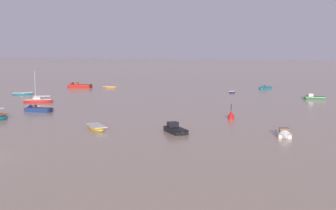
{
  "coord_description": "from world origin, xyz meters",
  "views": [
    {
      "loc": [
        34.11,
        -29.66,
        9.89
      ],
      "look_at": [
        -1.11,
        42.18,
        0.38
      ],
      "focal_mm": 50.21,
      "sensor_mm": 36.0,
      "label": 1
    }
  ],
  "objects_px": {
    "rowboat_moored_1": "(110,87)",
    "rowboat_moored_2": "(232,92)",
    "rowboat_moored_0": "(23,94)",
    "motorboat_moored_3": "(35,110)",
    "motorboat_moored_1": "(312,98)",
    "rowboat_moored_5": "(96,128)",
    "channel_buoy": "(231,116)",
    "motorboat_moored_0": "(77,86)",
    "sailboat_moored_1": "(38,101)",
    "motorboat_moored_5": "(264,88)",
    "motorboat_moored_2": "(284,135)",
    "motorboat_moored_4": "(173,130)"
  },
  "relations": [
    {
      "from": "motorboat_moored_5",
      "to": "motorboat_moored_0",
      "type": "bearing_deg",
      "value": -51.85
    },
    {
      "from": "motorboat_moored_5",
      "to": "channel_buoy",
      "type": "height_order",
      "value": "channel_buoy"
    },
    {
      "from": "motorboat_moored_4",
      "to": "channel_buoy",
      "type": "bearing_deg",
      "value": -60.19
    },
    {
      "from": "motorboat_moored_4",
      "to": "motorboat_moored_2",
      "type": "bearing_deg",
      "value": -125.69
    },
    {
      "from": "motorboat_moored_3",
      "to": "motorboat_moored_5",
      "type": "distance_m",
      "value": 61.98
    },
    {
      "from": "motorboat_moored_0",
      "to": "motorboat_moored_4",
      "type": "distance_m",
      "value": 70.38
    },
    {
      "from": "rowboat_moored_0",
      "to": "motorboat_moored_4",
      "type": "distance_m",
      "value": 56.54
    },
    {
      "from": "rowboat_moored_2",
      "to": "sailboat_moored_1",
      "type": "height_order",
      "value": "sailboat_moored_1"
    },
    {
      "from": "motorboat_moored_2",
      "to": "motorboat_moored_5",
      "type": "bearing_deg",
      "value": 176.83
    },
    {
      "from": "channel_buoy",
      "to": "motorboat_moored_5",
      "type": "bearing_deg",
      "value": 99.56
    },
    {
      "from": "rowboat_moored_0",
      "to": "sailboat_moored_1",
      "type": "height_order",
      "value": "sailboat_moored_1"
    },
    {
      "from": "rowboat_moored_2",
      "to": "motorboat_moored_3",
      "type": "bearing_deg",
      "value": 145.49
    },
    {
      "from": "motorboat_moored_3",
      "to": "rowboat_moored_5",
      "type": "height_order",
      "value": "motorboat_moored_3"
    },
    {
      "from": "motorboat_moored_3",
      "to": "motorboat_moored_4",
      "type": "relative_size",
      "value": 1.16
    },
    {
      "from": "rowboat_moored_0",
      "to": "motorboat_moored_3",
      "type": "distance_m",
      "value": 29.56
    },
    {
      "from": "motorboat_moored_4",
      "to": "rowboat_moored_5",
      "type": "height_order",
      "value": "motorboat_moored_4"
    },
    {
      "from": "motorboat_moored_0",
      "to": "sailboat_moored_1",
      "type": "height_order",
      "value": "sailboat_moored_1"
    },
    {
      "from": "motorboat_moored_0",
      "to": "rowboat_moored_5",
      "type": "relative_size",
      "value": 1.53
    },
    {
      "from": "rowboat_moored_2",
      "to": "rowboat_moored_5",
      "type": "distance_m",
      "value": 54.89
    },
    {
      "from": "motorboat_moored_3",
      "to": "channel_buoy",
      "type": "distance_m",
      "value": 31.46
    },
    {
      "from": "motorboat_moored_4",
      "to": "rowboat_moored_1",
      "type": "bearing_deg",
      "value": -7.88
    },
    {
      "from": "rowboat_moored_0",
      "to": "motorboat_moored_4",
      "type": "height_order",
      "value": "motorboat_moored_4"
    },
    {
      "from": "sailboat_moored_1",
      "to": "rowboat_moored_5",
      "type": "distance_m",
      "value": 33.25
    },
    {
      "from": "rowboat_moored_1",
      "to": "motorboat_moored_1",
      "type": "height_order",
      "value": "motorboat_moored_1"
    },
    {
      "from": "rowboat_moored_1",
      "to": "channel_buoy",
      "type": "distance_m",
      "value": 59.81
    },
    {
      "from": "rowboat_moored_1",
      "to": "motorboat_moored_2",
      "type": "distance_m",
      "value": 73.94
    },
    {
      "from": "rowboat_moored_0",
      "to": "rowboat_moored_1",
      "type": "relative_size",
      "value": 1.14
    },
    {
      "from": "sailboat_moored_1",
      "to": "channel_buoy",
      "type": "xyz_separation_m",
      "value": [
        39.07,
        -4.16,
        0.19
      ]
    },
    {
      "from": "rowboat_moored_2",
      "to": "motorboat_moored_3",
      "type": "relative_size",
      "value": 0.76
    },
    {
      "from": "motorboat_moored_3",
      "to": "rowboat_moored_5",
      "type": "bearing_deg",
      "value": 144.66
    },
    {
      "from": "motorboat_moored_4",
      "to": "channel_buoy",
      "type": "xyz_separation_m",
      "value": [
        2.92,
        12.96,
        0.19
      ]
    },
    {
      "from": "rowboat_moored_1",
      "to": "motorboat_moored_1",
      "type": "relative_size",
      "value": 0.81
    },
    {
      "from": "motorboat_moored_1",
      "to": "rowboat_moored_1",
      "type": "bearing_deg",
      "value": -21.54
    },
    {
      "from": "motorboat_moored_3",
      "to": "rowboat_moored_1",
      "type": "bearing_deg",
      "value": -79.58
    },
    {
      "from": "rowboat_moored_0",
      "to": "rowboat_moored_5",
      "type": "relative_size",
      "value": 0.94
    },
    {
      "from": "motorboat_moored_1",
      "to": "motorboat_moored_2",
      "type": "bearing_deg",
      "value": 80.21
    },
    {
      "from": "rowboat_moored_0",
      "to": "channel_buoy",
      "type": "height_order",
      "value": "channel_buoy"
    },
    {
      "from": "sailboat_moored_1",
      "to": "rowboat_moored_5",
      "type": "height_order",
      "value": "sailboat_moored_1"
    },
    {
      "from": "motorboat_moored_5",
      "to": "motorboat_moored_2",
      "type": "bearing_deg",
      "value": 34.73
    },
    {
      "from": "motorboat_moored_3",
      "to": "motorboat_moored_4",
      "type": "height_order",
      "value": "motorboat_moored_4"
    },
    {
      "from": "rowboat_moored_0",
      "to": "motorboat_moored_3",
      "type": "relative_size",
      "value": 0.84
    },
    {
      "from": "rowboat_moored_1",
      "to": "rowboat_moored_2",
      "type": "bearing_deg",
      "value": -10.18
    },
    {
      "from": "motorboat_moored_0",
      "to": "motorboat_moored_3",
      "type": "relative_size",
      "value": 1.36
    },
    {
      "from": "motorboat_moored_1",
      "to": "sailboat_moored_1",
      "type": "relative_size",
      "value": 0.77
    },
    {
      "from": "motorboat_moored_0",
      "to": "rowboat_moored_0",
      "type": "bearing_deg",
      "value": 80.01
    },
    {
      "from": "rowboat_moored_5",
      "to": "channel_buoy",
      "type": "distance_m",
      "value": 19.86
    },
    {
      "from": "motorboat_moored_1",
      "to": "motorboat_moored_5",
      "type": "height_order",
      "value": "motorboat_moored_1"
    },
    {
      "from": "motorboat_moored_1",
      "to": "motorboat_moored_3",
      "type": "distance_m",
      "value": 53.33
    },
    {
      "from": "motorboat_moored_3",
      "to": "motorboat_moored_5",
      "type": "height_order",
      "value": "motorboat_moored_3"
    },
    {
      "from": "rowboat_moored_0",
      "to": "rowboat_moored_1",
      "type": "distance_m",
      "value": 25.28
    }
  ]
}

